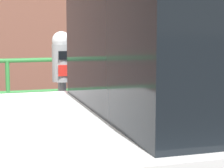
{
  "coord_description": "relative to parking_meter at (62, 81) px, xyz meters",
  "views": [
    {
      "loc": [
        -0.35,
        -3.21,
        1.61
      ],
      "look_at": [
        0.71,
        0.23,
        1.13
      ],
      "focal_mm": 68.58,
      "sensor_mm": 36.0,
      "label": 1
    }
  ],
  "objects": [
    {
      "name": "parking_meter",
      "position": [
        0.0,
        0.0,
        0.0
      ],
      "size": [
        0.16,
        0.17,
        1.42
      ],
      "rotation": [
        0.0,
        0.0,
        3.17
      ],
      "color": "slate",
      "rests_on": "sidewalk_curb"
    },
    {
      "name": "pedestrian_at_meter",
      "position": [
        0.57,
        -0.03,
        -0.12
      ],
      "size": [
        0.62,
        0.44,
        1.59
      ],
      "rotation": [
        0.0,
        0.0,
        3.05
      ],
      "color": "slate",
      "rests_on": "sidewalk_curb"
    },
    {
      "name": "sidewalk_curb",
      "position": [
        -0.29,
        1.28,
        -1.09
      ],
      "size": [
        36.0,
        3.14,
        0.16
      ],
      "primitive_type": "cube",
      "color": "#ADA8A0",
      "rests_on": "ground"
    },
    {
      "name": "background_railing",
      "position": [
        -0.29,
        2.56,
        -0.27
      ],
      "size": [
        24.06,
        0.06,
        1.02
      ],
      "color": "#2D7A38",
      "rests_on": "sidewalk_curb"
    }
  ]
}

